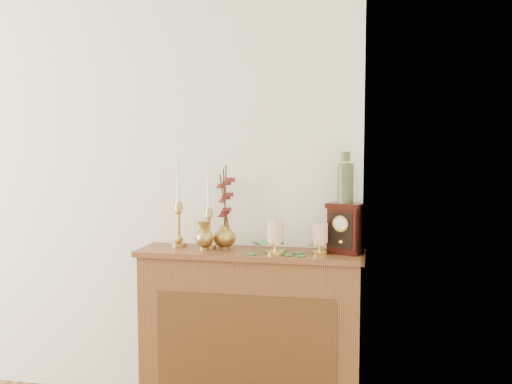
% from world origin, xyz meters
% --- Properties ---
extents(console_shelf, '(1.24, 0.34, 0.93)m').
position_xyz_m(console_shelf, '(1.40, 2.10, 0.44)').
color(console_shelf, brown).
rests_on(console_shelf, ground).
extents(candlestick_left, '(0.09, 0.09, 0.52)m').
position_xyz_m(candlestick_left, '(0.98, 2.14, 1.10)').
color(candlestick_left, tan).
rests_on(candlestick_left, console_shelf).
extents(candlestick_center, '(0.08, 0.08, 0.46)m').
position_xyz_m(candlestick_center, '(1.16, 2.11, 1.08)').
color(candlestick_center, tan).
rests_on(candlestick_center, console_shelf).
extents(bud_vase, '(0.10, 0.10, 0.16)m').
position_xyz_m(bud_vase, '(1.15, 2.06, 1.01)').
color(bud_vase, tan).
rests_on(bud_vase, console_shelf).
extents(ginger_jar, '(0.19, 0.20, 0.47)m').
position_xyz_m(ginger_jar, '(1.24, 2.18, 1.14)').
color(ginger_jar, tan).
rests_on(ginger_jar, console_shelf).
extents(pillar_candle_left, '(0.10, 0.10, 0.19)m').
position_xyz_m(pillar_candle_left, '(1.55, 2.02, 1.03)').
color(pillar_candle_left, gold).
rests_on(pillar_candle_left, console_shelf).
extents(pillar_candle_right, '(0.09, 0.09, 0.18)m').
position_xyz_m(pillar_candle_right, '(1.78, 2.07, 1.02)').
color(pillar_candle_right, gold).
rests_on(pillar_candle_right, console_shelf).
extents(ivy_garland, '(0.41, 0.19, 0.08)m').
position_xyz_m(ivy_garland, '(1.56, 2.04, 0.94)').
color(ivy_garland, '#2E752C').
rests_on(ivy_garland, console_shelf).
extents(mantel_clock, '(0.21, 0.18, 0.27)m').
position_xyz_m(mantel_clock, '(1.91, 2.13, 1.06)').
color(mantel_clock, black).
rests_on(mantel_clock, console_shelf).
extents(ceramic_vase, '(0.08, 0.08, 0.27)m').
position_xyz_m(ceramic_vase, '(1.91, 2.13, 1.32)').
color(ceramic_vase, '#1A352B').
rests_on(ceramic_vase, mantel_clock).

